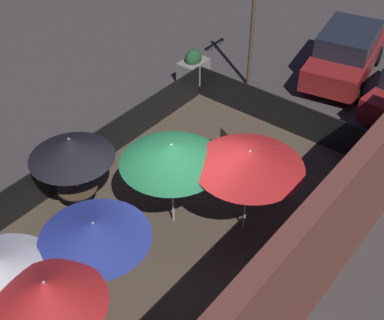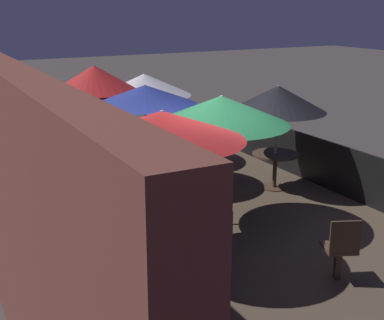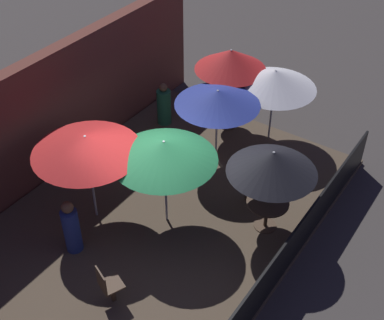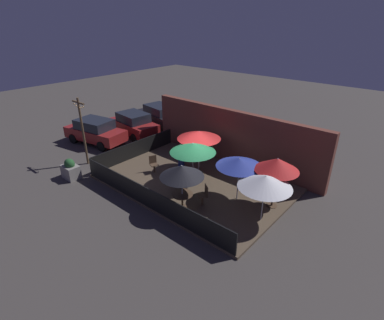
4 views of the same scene
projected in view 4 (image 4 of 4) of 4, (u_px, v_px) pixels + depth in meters
The scene contains 22 objects.
ground_plane at pixel (194, 184), 15.07m from camera, with size 60.00×60.00×0.00m, color #423D3A.
patio_deck at pixel (194, 183), 15.04m from camera, with size 9.16×6.06×0.12m.
building_wall at pixel (232, 137), 16.62m from camera, with size 10.76×0.36×3.10m.
fence_front at pixel (148, 198), 12.78m from camera, with size 8.96×0.05×0.95m.
fence_side_left at pixel (135, 149), 17.50m from camera, with size 0.05×5.86×0.95m.
patio_umbrella_0 at pixel (277, 164), 12.22m from camera, with size 1.84×1.84×2.29m.
patio_umbrella_1 at pixel (182, 171), 12.17m from camera, with size 1.85×1.85×2.04m.
patio_umbrella_2 at pixel (239, 162), 12.81m from camera, with size 2.03×2.03×2.03m.
patio_umbrella_3 at pixel (199, 135), 15.40m from camera, with size 2.27×2.27×2.18m.
patio_umbrella_4 at pixel (265, 181), 11.43m from camera, with size 2.12×2.12×2.02m.
patio_umbrella_5 at pixel (193, 148), 14.03m from camera, with size 2.19×2.19×2.16m.
dining_table_0 at pixel (273, 195), 12.85m from camera, with size 0.86×0.86×0.70m.
dining_table_1 at pixel (182, 197), 12.69m from camera, with size 0.91×0.91×0.71m.
patio_chair_0 at pixel (154, 163), 15.77m from camera, with size 0.53×0.53×0.90m.
patio_chair_1 at pixel (204, 195), 12.94m from camera, with size 0.56×0.56×0.94m.
patron_0 at pixel (181, 156), 16.38m from camera, with size 0.43×0.43×1.30m.
patron_1 at pixel (272, 176), 14.40m from camera, with size 0.54×0.54×1.23m.
planter_box at pixel (71, 170), 15.39m from camera, with size 0.93×0.65×1.09m.
light_post at pixel (82, 128), 16.23m from camera, with size 1.10×0.12×3.80m.
parked_car_0 at pixel (95, 131), 19.60m from camera, with size 4.39×2.43×1.62m.
parked_car_1 at pixel (134, 124), 20.93m from camera, with size 3.97×2.07×1.62m.
parked_car_2 at pixel (160, 115), 22.75m from camera, with size 4.28×2.27×1.62m.
Camera 4 is at (8.52, -9.94, 7.55)m, focal length 28.00 mm.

